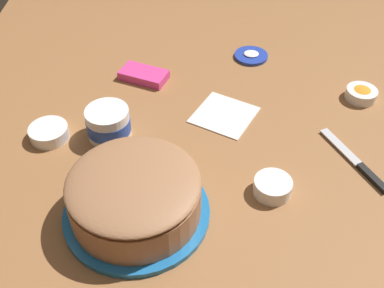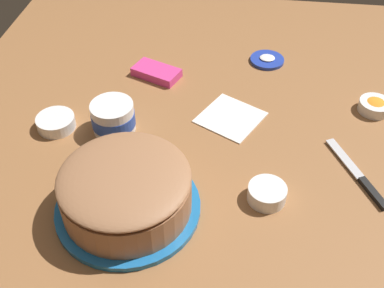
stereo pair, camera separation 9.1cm
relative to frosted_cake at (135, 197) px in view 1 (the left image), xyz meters
The scene contains 10 objects.
ground_plane 0.35m from the frosted_cake, 58.15° to the left, with size 1.54×1.54×0.00m, color #936038.
frosted_cake is the anchor object (origin of this frame).
frosting_tub 0.27m from the frosted_cake, 110.49° to the left, with size 0.11×0.11×0.08m.
frosting_tub_lid 0.70m from the frosted_cake, 64.76° to the left, with size 0.11×0.11×0.02m.
spreading_knife 0.54m from the frosted_cake, 16.43° to the left, with size 0.12×0.22×0.01m.
sprinkle_bowl_pink 0.31m from the frosted_cake, 12.63° to the left, with size 0.09×0.09×0.04m.
sprinkle_bowl_yellow 0.35m from the frosted_cake, 135.50° to the left, with size 0.10×0.10×0.03m.
sprinkle_bowl_orange 0.72m from the frosted_cake, 35.58° to the left, with size 0.09×0.09×0.03m.
candy_box_lower 0.51m from the frosted_cake, 93.50° to the left, with size 0.14×0.07×0.03m, color #E53D8E.
paper_napkin 0.40m from the frosted_cake, 59.28° to the left, with size 0.15×0.15×0.01m, color white.
Camera 1 is at (-0.05, -0.92, 0.81)m, focal length 43.42 mm.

